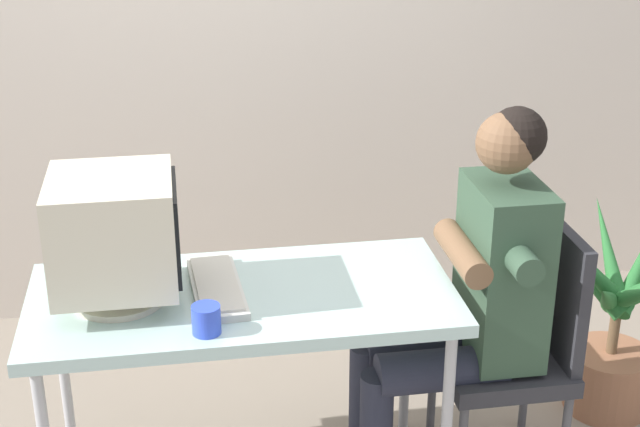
# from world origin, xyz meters

# --- Properties ---
(desk) EXTENTS (1.32, 0.63, 0.75)m
(desk) POSITION_xyz_m (0.00, 0.00, 0.69)
(desk) COLOR #B7B7BC
(desk) RESTS_ON ground_plane
(crt_monitor) EXTENTS (0.37, 0.37, 0.40)m
(crt_monitor) POSITION_xyz_m (-0.37, 0.01, 0.98)
(crt_monitor) COLOR beige
(crt_monitor) RESTS_ON desk
(keyboard) EXTENTS (0.17, 0.43, 0.03)m
(keyboard) POSITION_xyz_m (-0.08, 0.02, 0.76)
(keyboard) COLOR silver
(keyboard) RESTS_ON desk
(office_chair) EXTENTS (0.41, 0.41, 0.89)m
(office_chair) POSITION_xyz_m (0.93, 0.00, 0.49)
(office_chair) COLOR #4C4C51
(office_chair) RESTS_ON ground_plane
(person_seated) EXTENTS (0.71, 0.55, 1.30)m
(person_seated) POSITION_xyz_m (0.73, 0.00, 0.69)
(person_seated) COLOR #334C38
(person_seated) RESTS_ON ground_plane
(potted_plant) EXTENTS (0.70, 0.67, 0.80)m
(potted_plant) POSITION_xyz_m (1.41, 0.26, 0.34)
(potted_plant) COLOR #9E6647
(potted_plant) RESTS_ON ground_plane
(desk_mug) EXTENTS (0.08, 0.09, 0.09)m
(desk_mug) POSITION_xyz_m (-0.12, -0.22, 0.79)
(desk_mug) COLOR blue
(desk_mug) RESTS_ON desk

